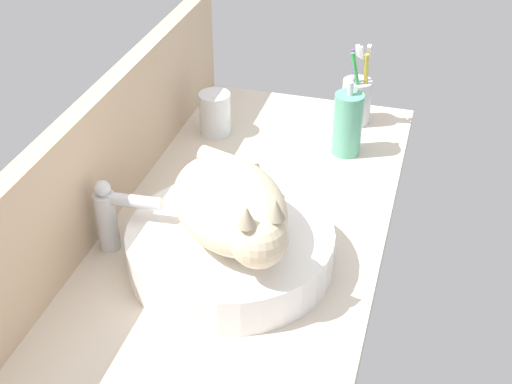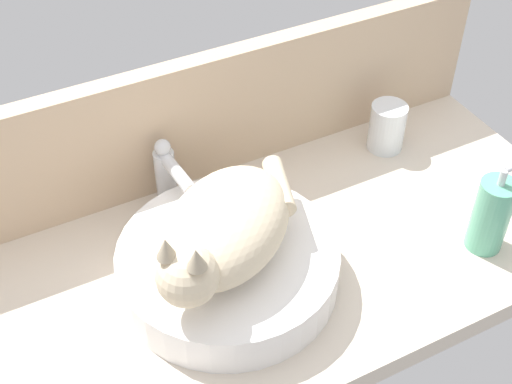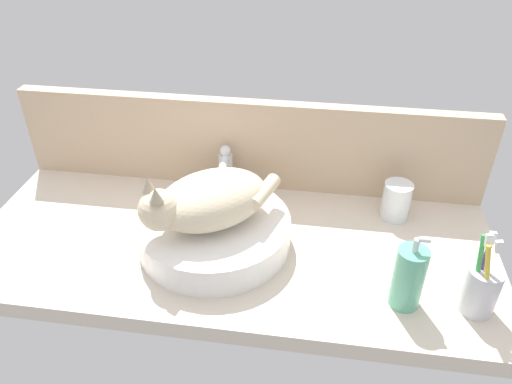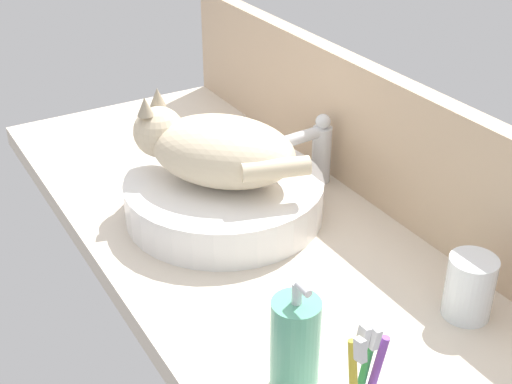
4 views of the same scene
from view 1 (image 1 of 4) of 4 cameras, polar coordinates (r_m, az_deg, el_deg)
ground_plane at (r=124.86cm, az=-2.32°, el=-5.22°), size 119.49×52.21×4.00cm
backsplash_panel at (r=125.18cm, az=-13.12°, el=1.77°), size 119.49×3.60×23.78cm
sink_basin at (r=118.34cm, az=-2.05°, el=-4.43°), size 34.25×34.25×6.82cm
cat at (r=111.77cm, az=-1.86°, el=-1.18°), size 30.14×28.89×14.00cm
faucet at (r=121.60cm, az=-11.43°, el=-1.68°), size 3.60×11.85×13.60cm
soap_dispenser at (r=147.37cm, az=7.33°, el=5.44°), size 6.01×6.01×16.67cm
toothbrush_cup at (r=159.89cm, az=8.06°, el=7.33°), size 6.57×6.57×18.71cm
water_glass at (r=155.00cm, az=-3.29°, el=6.07°), size 6.81×6.81×9.39cm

